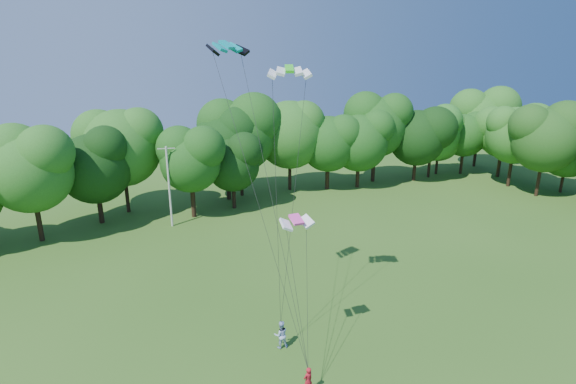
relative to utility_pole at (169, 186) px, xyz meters
name	(u,v)px	position (x,y,z in m)	size (l,w,h in m)	color
utility_pole	(169,186)	(0.00, 0.00, 0.00)	(1.72, 0.49, 8.76)	beige
kite_flyer_left	(308,380)	(0.49, -28.46, -3.66)	(0.61, 0.40, 1.66)	#B31724
kite_flyer_right	(281,335)	(1.00, -24.16, -3.56)	(0.90, 0.70, 1.85)	#A8BDEA
kite_teal	(227,45)	(-0.02, -19.15, 13.93)	(2.72, 1.70, 0.57)	#048D91
kite_green	(289,69)	(2.94, -21.60, 12.56)	(2.79, 2.10, 0.48)	#34E021
kite_pink	(296,219)	(1.45, -25.30, 4.53)	(1.94, 1.03, 0.41)	#FF46B6
tree_back_center	(227,138)	(8.77, 6.01, 3.38)	(8.67, 8.67, 12.61)	black
tree_back_east	(433,126)	(39.14, 2.07, 3.22)	(8.49, 8.49, 12.36)	#342314
tree_flank_east	(546,135)	(44.88, -11.46, 3.54)	(8.84, 8.84, 12.86)	black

